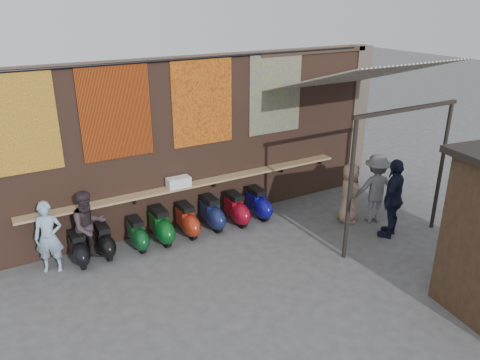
{
  "coord_description": "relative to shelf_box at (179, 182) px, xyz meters",
  "views": [
    {
      "loc": [
        -4.24,
        -7.08,
        5.26
      ],
      "look_at": [
        0.55,
        1.2,
        1.48
      ],
      "focal_mm": 35.0,
      "sensor_mm": 36.0,
      "label": 1
    }
  ],
  "objects": [
    {
      "name": "eating_counter",
      "position": [
        0.46,
        0.03,
        -0.14
      ],
      "size": [
        8.0,
        0.32,
        0.05
      ],
      "primitive_type": "cube",
      "color": "#9E7A51",
      "rests_on": "brick_wall"
    },
    {
      "name": "tapestry_orange",
      "position": [
        0.76,
        0.18,
        1.76
      ],
      "size": [
        1.5,
        0.02,
        2.0
      ],
      "primitive_type": "cube",
      "color": "#C96319",
      "rests_on": "brick_wall"
    },
    {
      "name": "scooter_stool_4",
      "position": [
        0.04,
        -0.3,
        -0.86
      ],
      "size": [
        0.36,
        0.8,
        0.76
      ],
      "primitive_type": null,
      "color": "#A62A16",
      "rests_on": "ground"
    },
    {
      "name": "pier_right",
      "position": [
        5.66,
        0.4,
        0.76
      ],
      "size": [
        0.5,
        0.5,
        4.0
      ],
      "primitive_type": "cube",
      "color": "#4C4238",
      "rests_on": "ground"
    },
    {
      "name": "shopper_tan",
      "position": [
        3.81,
        -1.61,
        -0.49
      ],
      "size": [
        0.84,
        0.88,
        1.51
      ],
      "primitive_type": "imported",
      "rotation": [
        0.0,
        0.0,
        0.89
      ],
      "color": "#977A60",
      "rests_on": "ground"
    },
    {
      "name": "ground",
      "position": [
        0.46,
        -2.3,
        -1.24
      ],
      "size": [
        70.0,
        70.0,
        0.0
      ],
      "primitive_type": "plane",
      "color": "#474749",
      "rests_on": "ground"
    },
    {
      "name": "shelf_box",
      "position": [
        0.0,
        0.0,
        0.0
      ],
      "size": [
        0.54,
        0.27,
        0.23
      ],
      "primitive_type": "cube",
      "color": "white",
      "rests_on": "eating_counter"
    },
    {
      "name": "scooter_stool_3",
      "position": [
        -0.6,
        -0.3,
        -0.84
      ],
      "size": [
        0.38,
        0.85,
        0.8
      ],
      "primitive_type": null,
      "color": "#0B511B",
      "rests_on": "ground"
    },
    {
      "name": "awning_post_left",
      "position": [
        2.56,
        -2.9,
        0.31
      ],
      "size": [
        0.09,
        0.09,
        3.1
      ],
      "primitive_type": "cylinder",
      "color": "black",
      "rests_on": "ground"
    },
    {
      "name": "scooter_stool_5",
      "position": [
        0.7,
        -0.27,
        -0.85
      ],
      "size": [
        0.37,
        0.83,
        0.79
      ],
      "primitive_type": null,
      "color": "#16204F",
      "rests_on": "ground"
    },
    {
      "name": "scooter_stool_2",
      "position": [
        -1.16,
        -0.32,
        -0.89
      ],
      "size": [
        0.33,
        0.73,
        0.7
      ],
      "primitive_type": null,
      "color": "#0D451E",
      "rests_on": "ground"
    },
    {
      "name": "tapestry_multi",
      "position": [
        2.76,
        0.18,
        1.76
      ],
      "size": [
        1.5,
        0.02,
        2.0
      ],
      "primitive_type": "cube",
      "color": "navy",
      "rests_on": "brick_wall"
    },
    {
      "name": "scooter_stool_0",
      "position": [
        -2.43,
        -0.33,
        -0.9
      ],
      "size": [
        0.33,
        0.73,
        0.69
      ],
      "primitive_type": null,
      "color": "black",
      "rests_on": "ground"
    },
    {
      "name": "scooter_stool_1",
      "position": [
        -1.88,
        -0.26,
        -0.89
      ],
      "size": [
        0.33,
        0.73,
        0.69
      ],
      "primitive_type": null,
      "color": "black",
      "rests_on": "ground"
    },
    {
      "name": "awning_post_right",
      "position": [
        5.36,
        -2.9,
        0.31
      ],
      "size": [
        0.09,
        0.09,
        3.1
      ],
      "primitive_type": "cylinder",
      "color": "black",
      "rests_on": "ground"
    },
    {
      "name": "diner_left",
      "position": [
        -2.96,
        -0.3,
        -0.48
      ],
      "size": [
        0.64,
        0.53,
        1.52
      ],
      "primitive_type": "imported",
      "rotation": [
        0.0,
        0.0,
        -0.35
      ],
      "color": "#89ADC8",
      "rests_on": "ground"
    },
    {
      "name": "brick_wall",
      "position": [
        0.46,
        0.4,
        0.76
      ],
      "size": [
        10.0,
        0.4,
        4.0
      ],
      "primitive_type": "cube",
      "color": "brown",
      "rests_on": "ground"
    },
    {
      "name": "shopper_navy",
      "position": [
        4.15,
        -2.67,
        -0.3
      ],
      "size": [
        1.19,
        0.91,
        1.89
      ],
      "primitive_type": "imported",
      "rotation": [
        0.0,
        0.0,
        3.61
      ],
      "color": "black",
      "rests_on": "ground"
    },
    {
      "name": "awning_ledger",
      "position": [
        3.96,
        0.19,
        2.71
      ],
      "size": [
        3.3,
        0.08,
        0.12
      ],
      "primitive_type": "cube",
      "color": "#33261C",
      "rests_on": "brick_wall"
    },
    {
      "name": "tapestry_redgold",
      "position": [
        -3.14,
        0.18,
        1.76
      ],
      "size": [
        1.5,
        0.02,
        2.0
      ],
      "primitive_type": "cube",
      "color": "maroon",
      "rests_on": "brick_wall"
    },
    {
      "name": "awning_header",
      "position": [
        3.96,
        -2.9,
        1.84
      ],
      "size": [
        3.0,
        0.08,
        0.08
      ],
      "primitive_type": "cube",
      "color": "black",
      "rests_on": "awning_post_left"
    },
    {
      "name": "hang_rail",
      "position": [
        0.46,
        0.17,
        2.74
      ],
      "size": [
        9.5,
        0.06,
        0.06
      ],
      "primitive_type": "cylinder",
      "rotation": [
        0.0,
        1.57,
        0.0
      ],
      "color": "black",
      "rests_on": "brick_wall"
    },
    {
      "name": "tapestry_sun",
      "position": [
        -1.24,
        0.18,
        1.76
      ],
      "size": [
        1.5,
        0.02,
        2.0
      ],
      "primitive_type": "cube",
      "color": "#CF440C",
      "rests_on": "brick_wall"
    },
    {
      "name": "shopper_grey",
      "position": [
        4.36,
        -1.92,
        -0.37
      ],
      "size": [
        1.29,
        1.04,
        1.74
      ],
      "primitive_type": "imported",
      "rotation": [
        0.0,
        0.0,
        2.73
      ],
      "color": "slate",
      "rests_on": "ground"
    },
    {
      "name": "diner_right",
      "position": [
        -2.16,
        -0.3,
        -0.45
      ],
      "size": [
        0.89,
        0.77,
        1.58
      ],
      "primitive_type": "imported",
      "rotation": [
        0.0,
        0.0,
        0.26
      ],
      "color": "#32272D",
      "rests_on": "ground"
    },
    {
      "name": "scooter_stool_7",
      "position": [
        1.97,
        -0.33,
        -0.86
      ],
      "size": [
        0.37,
        0.81,
        0.77
      ],
      "primitive_type": null,
      "color": "#0E0C7F",
      "rests_on": "ground"
    },
    {
      "name": "scooter_stool_6",
      "position": [
        1.33,
        -0.35,
        -0.85
      ],
      "size": [
        0.37,
        0.82,
        0.78
      ],
      "primitive_type": null,
      "color": "maroon",
      "rests_on": "ground"
    },
    {
      "name": "awning_canvas",
      "position": [
        3.96,
        -1.4,
        2.31
      ],
      "size": [
        3.2,
        3.28,
        0.97
      ],
      "primitive_type": "cube",
      "rotation": [
        -0.28,
        0.0,
        0.0
      ],
      "color": "beige",
      "rests_on": "brick_wall"
    }
  ]
}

